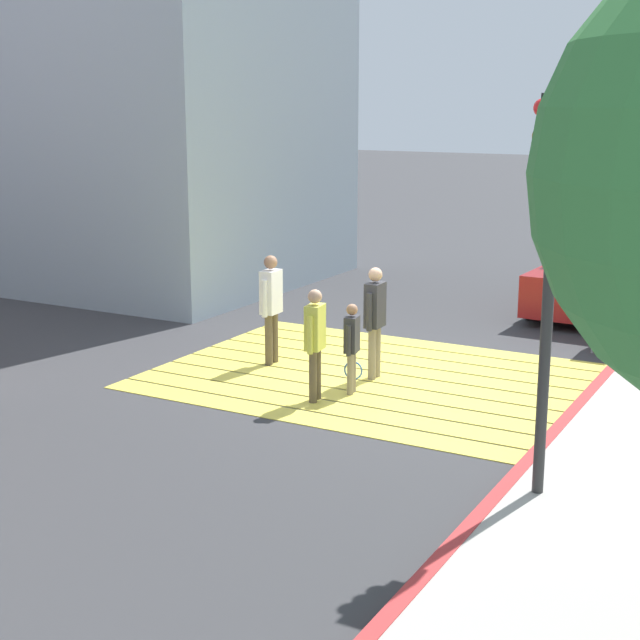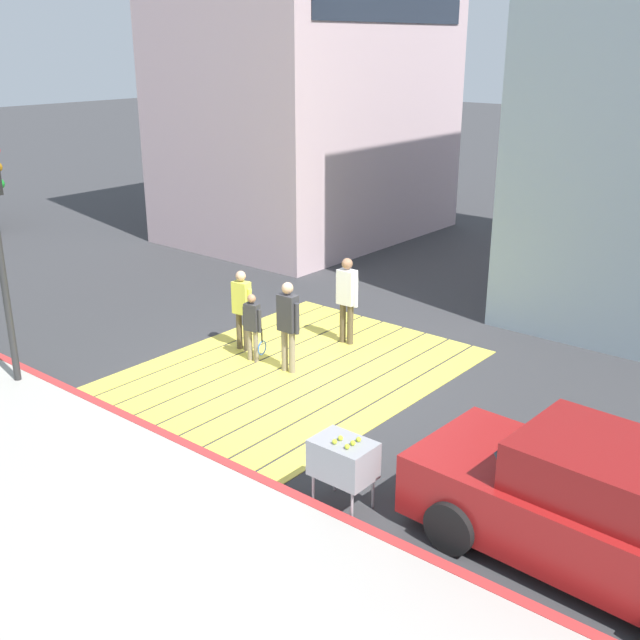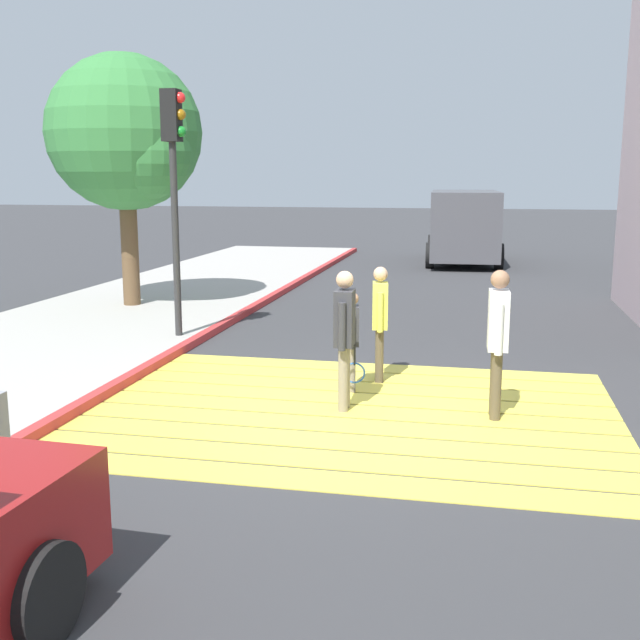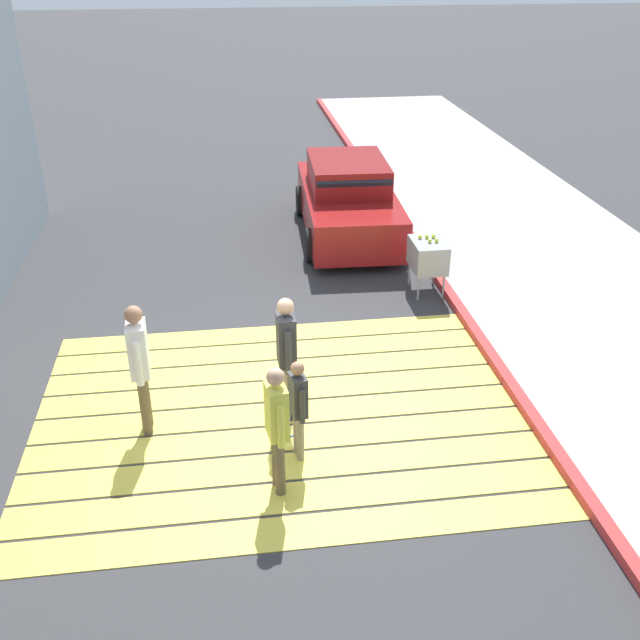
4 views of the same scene
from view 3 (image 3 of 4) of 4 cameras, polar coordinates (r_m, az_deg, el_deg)
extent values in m
plane|color=#38383A|center=(9.45, 2.32, -6.85)|extent=(120.00, 120.00, 0.00)
cube|color=#EAD64C|center=(7.42, -0.59, -11.83)|extent=(6.40, 0.50, 0.01)
cube|color=#EAD64C|center=(7.92, 0.29, -10.33)|extent=(6.40, 0.50, 0.01)
cube|color=#EAD64C|center=(8.42, 1.05, -9.02)|extent=(6.40, 0.50, 0.01)
cube|color=#EAD64C|center=(8.93, 1.73, -7.85)|extent=(6.40, 0.50, 0.01)
cube|color=#EAD64C|center=(9.45, 2.32, -6.81)|extent=(6.40, 0.50, 0.01)
cube|color=#EAD64C|center=(9.97, 2.85, -5.88)|extent=(6.40, 0.50, 0.01)
cube|color=#EAD64C|center=(10.49, 3.33, -5.04)|extent=(6.40, 0.50, 0.01)
cube|color=#EAD64C|center=(11.01, 3.76, -4.27)|extent=(6.40, 0.50, 0.01)
cube|color=#EAD64C|center=(11.54, 4.15, -3.58)|extent=(6.40, 0.50, 0.01)
cube|color=#BC3333|center=(10.45, -15.61, -5.15)|extent=(0.16, 40.00, 0.13)
cylinder|color=black|center=(5.25, -19.98, -18.62)|extent=(0.25, 0.67, 0.66)
cube|color=#4C4C51|center=(25.74, 10.66, 7.07)|extent=(2.35, 5.30, 2.10)
cube|color=#19232D|center=(23.16, 10.84, 7.59)|extent=(1.89, 0.15, 0.70)
cylinder|color=black|center=(24.20, 8.18, 4.78)|extent=(0.30, 0.81, 0.80)
cylinder|color=black|center=(24.25, 13.16, 4.63)|extent=(0.30, 0.81, 0.80)
cylinder|color=black|center=(27.40, 8.31, 5.46)|extent=(0.30, 0.81, 0.80)
cylinder|color=black|center=(27.46, 12.71, 5.32)|extent=(0.30, 0.81, 0.80)
cylinder|color=#2D2D2D|center=(13.30, -10.67, 5.57)|extent=(0.12, 0.12, 3.40)
cube|color=black|center=(13.28, -11.00, 14.71)|extent=(0.28, 0.28, 0.84)
sphere|color=#FF2323|center=(13.25, -10.38, 15.96)|extent=(0.18, 0.18, 0.18)
sphere|color=#956310|center=(13.23, -10.34, 14.79)|extent=(0.18, 0.18, 0.18)
sphere|color=#188429|center=(13.21, -10.30, 13.63)|extent=(0.18, 0.18, 0.18)
cylinder|color=brown|center=(16.82, -13.96, 5.11)|extent=(0.36, 0.36, 2.60)
sphere|color=#387F3D|center=(16.78, -14.34, 13.36)|extent=(3.20, 3.20, 3.20)
sphere|color=#387F3D|center=(16.23, -12.80, 12.11)|extent=(1.92, 1.92, 1.92)
cylinder|color=#99999E|center=(7.61, -22.56, -10.30)|extent=(0.04, 0.04, 0.45)
cylinder|color=brown|center=(10.82, 4.43, -2.50)|extent=(0.11, 0.11, 0.76)
cylinder|color=brown|center=(10.66, 4.44, -2.70)|extent=(0.11, 0.11, 0.76)
cube|color=#D8D84C|center=(10.60, 4.49, 1.09)|extent=(0.25, 0.36, 0.64)
sphere|color=tan|center=(10.54, 4.52, 3.44)|extent=(0.20, 0.20, 0.20)
cylinder|color=#D8D84C|center=(10.81, 4.47, 0.93)|extent=(0.08, 0.08, 0.54)
cylinder|color=#D8D84C|center=(10.42, 4.50, 0.56)|extent=(0.08, 0.08, 0.54)
cylinder|color=brown|center=(9.41, 12.90, -4.52)|extent=(0.13, 0.13, 0.84)
cylinder|color=brown|center=(9.24, 12.96, -4.81)|extent=(0.13, 0.13, 0.84)
cube|color=white|center=(9.16, 13.13, -0.01)|extent=(0.24, 0.38, 0.70)
sphere|color=#9E7051|center=(9.08, 13.25, 2.96)|extent=(0.22, 0.22, 0.22)
cylinder|color=white|center=(9.38, 13.03, -0.19)|extent=(0.09, 0.09, 0.60)
cylinder|color=white|center=(8.96, 13.19, -0.70)|extent=(0.09, 0.09, 0.60)
cylinder|color=gray|center=(9.49, 1.89, -4.20)|extent=(0.12, 0.12, 0.82)
cylinder|color=gray|center=(9.32, 1.73, -4.47)|extent=(0.12, 0.12, 0.82)
cube|color=#333338|center=(9.24, 1.84, 0.15)|extent=(0.23, 0.36, 0.68)
sphere|color=tan|center=(9.17, 1.86, 3.02)|extent=(0.21, 0.21, 0.21)
cylinder|color=#333338|center=(9.46, 2.02, -0.02)|extent=(0.09, 0.09, 0.58)
cylinder|color=#333338|center=(9.05, 1.65, -0.51)|extent=(0.09, 0.09, 0.58)
cylinder|color=gray|center=(10.32, 2.38, -3.51)|extent=(0.09, 0.09, 0.63)
cylinder|color=gray|center=(10.19, 2.40, -3.70)|extent=(0.09, 0.09, 0.63)
cube|color=#333338|center=(10.13, 2.41, -0.43)|extent=(0.22, 0.30, 0.53)
sphere|color=#9E7051|center=(10.07, 2.43, 1.60)|extent=(0.16, 0.16, 0.16)
cylinder|color=#333338|center=(10.31, 2.39, -0.54)|extent=(0.07, 0.07, 0.45)
cylinder|color=#333338|center=(9.98, 2.43, -0.91)|extent=(0.07, 0.07, 0.45)
cylinder|color=black|center=(10.02, 2.59, -2.60)|extent=(0.03, 0.03, 0.28)
torus|color=blue|center=(10.08, 2.58, -3.95)|extent=(0.28, 0.08, 0.28)
camera|label=1|loc=(22.85, -7.68, 13.95)|focal=52.97mm
camera|label=2|loc=(11.69, -80.24, 16.60)|focal=43.46mm
camera|label=4|loc=(17.16, 9.27, 20.01)|focal=41.12mm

